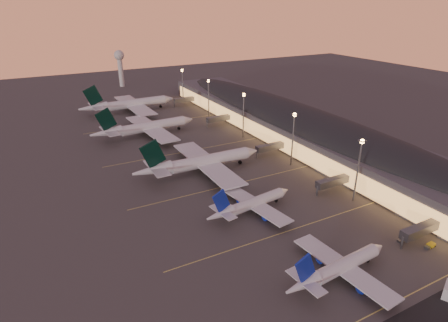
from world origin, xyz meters
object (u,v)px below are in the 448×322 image
Objects in this scene: airliner_wide_near at (200,162)px; baggage_tug_a at (402,240)px; airliner_narrow_north at (250,204)px; airliner_wide_mid at (145,127)px; radar_tower at (120,62)px; baggage_tug_b at (430,246)px; airliner_narrow_south at (338,268)px; airliner_wide_far at (129,104)px.

airliner_wide_near is 88.15m from baggage_tug_a.
airliner_wide_near is at bearing 84.44° from airliner_narrow_north.
airliner_wide_mid is at bearing 86.72° from airliner_narrow_north.
baggage_tug_b is at bearing -85.19° from radar_tower.
airliner_narrow_south is at bearing 170.71° from baggage_tug_b.
airliner_narrow_north is 52.35m from baggage_tug_a.
radar_tower reaches higher than airliner_wide_mid.
radar_tower is 9.13× the size of baggage_tug_a.
airliner_wide_far is at bearing 87.38° from airliner_narrow_south.
baggage_tug_b is at bearing -56.88° from airliner_narrow_north.
radar_tower is (16.48, 207.30, 16.78)m from airliner_wide_near.
airliner_narrow_north is at bearing 126.64° from baggage_tug_b.
radar_tower is at bearing 85.65° from airliner_wide_near.
airliner_narrow_south is 1.00× the size of airliner_narrow_north.
airliner_narrow_north is 0.57× the size of airliner_wide_far.
airliner_wide_near reaches higher than baggage_tug_b.
radar_tower reaches higher than airliner_narrow_south.
baggage_tug_a is at bearing 122.67° from baggage_tug_b.
airliner_narrow_north is 1.18× the size of radar_tower.
airliner_narrow_south reaches higher than baggage_tug_a.
baggage_tug_b is at bearing -80.40° from airliner_wide_far.
airliner_narrow_south is at bearing -94.08° from airliner_narrow_north.
airliner_narrow_south is 0.62× the size of airliner_wide_mid.
radar_tower is 288.95m from baggage_tug_a.
baggage_tug_a is (37.54, -196.92, -5.12)m from airliner_wide_far.
airliner_wide_mid is 14.68× the size of baggage_tug_b.
airliner_narrow_north is at bearing 89.55° from airliner_narrow_south.
airliner_narrow_north is at bearing -89.51° from airliner_wide_mid.
airliner_wide_far is at bearing 103.33° from baggage_tug_a.
baggage_tug_a is 0.84× the size of baggage_tug_b.
airliner_wide_mid is 148.16m from baggage_tug_a.
radar_tower is at bearing 90.46° from baggage_tug_b.
baggage_tug_b is (41.24, -86.65, -4.53)m from airliner_wide_near.
airliner_wide_far is at bearing 83.16° from airliner_narrow_north.
airliner_wide_near is 0.91× the size of airliner_wide_far.
airliner_narrow_north is at bearing -93.42° from radar_tower.
airliner_wide_mid reaches higher than airliner_wide_near.
airliner_wide_far reaches higher than airliner_narrow_south.
airliner_narrow_south is at bearing -171.56° from baggage_tug_a.
airliner_wide_near is (-1.65, 41.10, 1.55)m from airliner_narrow_north.
airliner_narrow_south is 200.31m from airliner_wide_far.
airliner_wide_far is at bearing -101.04° from radar_tower.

